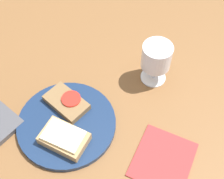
% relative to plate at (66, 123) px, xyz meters
% --- Properties ---
extents(wooden_table, '(1.40, 1.40, 0.03)m').
position_rel_plate_xyz_m(wooden_table, '(0.12, -0.00, -0.02)').
color(wooden_table, brown).
rests_on(wooden_table, ground).
extents(plate, '(0.26, 0.26, 0.02)m').
position_rel_plate_xyz_m(plate, '(0.00, 0.00, 0.00)').
color(plate, navy).
rests_on(plate, wooden_table).
extents(sandwich_with_tomato, '(0.07, 0.12, 0.02)m').
position_rel_plate_xyz_m(sandwich_with_tomato, '(0.04, 0.04, 0.02)').
color(sandwich_with_tomato, brown).
rests_on(sandwich_with_tomato, plate).
extents(sandwich_with_cheese, '(0.10, 0.13, 0.03)m').
position_rel_plate_xyz_m(sandwich_with_cheese, '(-0.04, -0.04, 0.02)').
color(sandwich_with_cheese, '#A88456').
rests_on(sandwich_with_cheese, plate).
extents(wine_glass, '(0.08, 0.08, 0.13)m').
position_rel_plate_xyz_m(wine_glass, '(0.27, -0.08, 0.08)').
color(wine_glass, white).
rests_on(wine_glass, wooden_table).
extents(napkin, '(0.18, 0.17, 0.00)m').
position_rel_plate_xyz_m(napkin, '(0.08, -0.25, -0.01)').
color(napkin, '#B23333').
rests_on(napkin, wooden_table).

